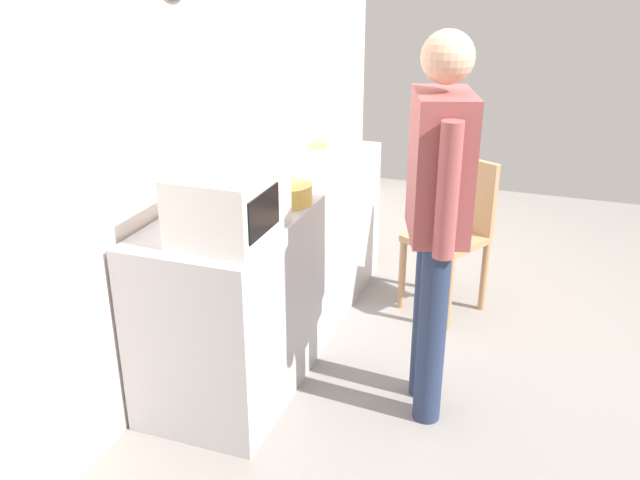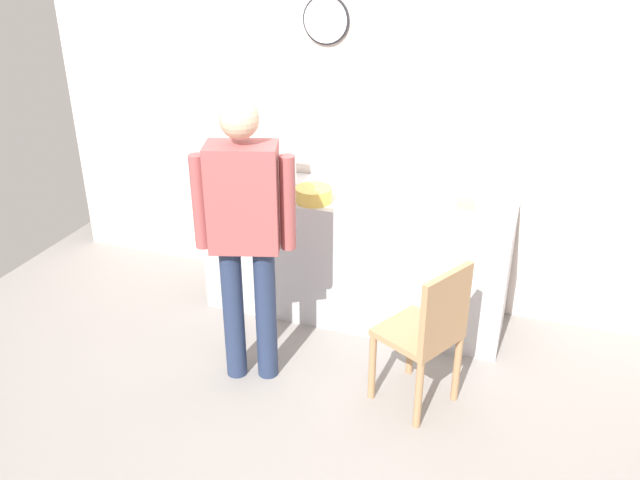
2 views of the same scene
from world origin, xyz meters
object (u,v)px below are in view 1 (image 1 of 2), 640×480
object	(u,v)px
sandwich_plate	(319,147)
cereal_bowl	(287,193)
wooden_chair	(454,228)
fork_utensil	(361,156)
spoon_utensil	(310,183)
person_standing	(438,204)
salad_bowl	(292,164)
microwave	(229,203)
mixing_bowl	(246,179)

from	to	relation	value
sandwich_plate	cereal_bowl	xyz separation A→B (m)	(-0.99, -0.19, 0.03)
sandwich_plate	wooden_chair	world-z (taller)	sandwich_plate
fork_utensil	spoon_utensil	world-z (taller)	same
person_standing	salad_bowl	bearing A→B (deg)	55.93
microwave	sandwich_plate	xyz separation A→B (m)	(1.47, 0.11, -0.13)
fork_utensil	sandwich_plate	bearing A→B (deg)	79.18
sandwich_plate	wooden_chair	bearing A→B (deg)	-92.80
mixing_bowl	sandwich_plate	bearing A→B (deg)	-9.13
cereal_bowl	wooden_chair	xyz separation A→B (m)	(0.95, -0.70, -0.44)
spoon_utensil	person_standing	xyz separation A→B (m)	(-0.47, -0.77, 0.13)
sandwich_plate	person_standing	bearing A→B (deg)	-139.88
sandwich_plate	person_standing	xyz separation A→B (m)	(-1.13, -0.95, 0.11)
microwave	person_standing	bearing A→B (deg)	-68.23
spoon_utensil	sandwich_plate	bearing A→B (deg)	15.69
cereal_bowl	person_standing	size ratio (longest dim) A/B	0.14
fork_utensil	person_standing	world-z (taller)	person_standing
sandwich_plate	mixing_bowl	world-z (taller)	mixing_bowl
spoon_utensil	person_standing	bearing A→B (deg)	-121.47
microwave	cereal_bowl	size ratio (longest dim) A/B	2.01
wooden_chair	spoon_utensil	bearing A→B (deg)	131.32
mixing_bowl	person_standing	world-z (taller)	person_standing
person_standing	mixing_bowl	bearing A→B (deg)	72.94
wooden_chair	person_standing	bearing A→B (deg)	-176.59
microwave	mixing_bowl	xyz separation A→B (m)	(0.67, 0.24, -0.11)
microwave	sandwich_plate	size ratio (longest dim) A/B	2.19
sandwich_plate	salad_bowl	distance (m)	0.50
sandwich_plate	cereal_bowl	bearing A→B (deg)	-169.24
sandwich_plate	mixing_bowl	xyz separation A→B (m)	(-0.80, 0.13, 0.02)
mixing_bowl	spoon_utensil	xyz separation A→B (m)	(0.14, -0.31, -0.03)
spoon_utensil	microwave	bearing A→B (deg)	174.87
fork_utensil	spoon_utensil	distance (m)	0.62
person_standing	fork_utensil	bearing A→B (deg)	31.59
microwave	sandwich_plate	bearing A→B (deg)	4.43
salad_bowl	microwave	bearing A→B (deg)	-174.36
mixing_bowl	wooden_chair	world-z (taller)	mixing_bowl
microwave	wooden_chair	world-z (taller)	microwave
person_standing	wooden_chair	bearing A→B (deg)	3.41
sandwich_plate	fork_utensil	xyz separation A→B (m)	(-0.06, -0.29, -0.02)
salad_bowl	mixing_bowl	xyz separation A→B (m)	(-0.30, 0.15, -0.01)
sandwich_plate	microwave	bearing A→B (deg)	-175.57
cereal_bowl	mixing_bowl	size ratio (longest dim) A/B	1.02
person_standing	wooden_chair	size ratio (longest dim) A/B	1.90
microwave	spoon_utensil	xyz separation A→B (m)	(0.81, -0.07, -0.15)
mixing_bowl	wooden_chair	xyz separation A→B (m)	(0.76, -1.02, -0.43)
cereal_bowl	wooden_chair	bearing A→B (deg)	-36.58
cereal_bowl	person_standing	world-z (taller)	person_standing
salad_bowl	cereal_bowl	bearing A→B (deg)	-160.86
fork_utensil	mixing_bowl	bearing A→B (deg)	150.50
sandwich_plate	salad_bowl	bearing A→B (deg)	-177.93
mixing_bowl	wooden_chair	bearing A→B (deg)	-53.38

